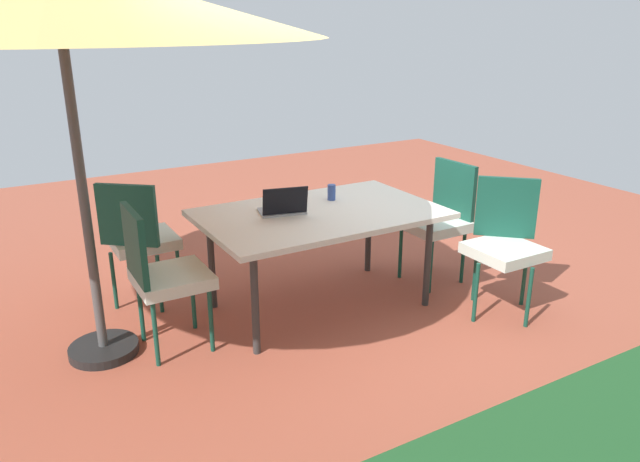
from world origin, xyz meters
TOP-DOWN VIEW (x-y plane):
  - ground_plane at (0.00, 0.00)m, footprint 10.00×10.00m
  - dining_table at (0.00, 0.00)m, footprint 1.71×1.08m
  - patio_umbrella at (1.57, -0.11)m, footprint 2.93×2.93m
  - chair_west at (-1.10, 0.04)m, footprint 0.47×0.46m
  - chair_east at (1.18, 0.04)m, footprint 0.46×0.46m
  - chair_northwest at (-1.13, 0.72)m, footprint 0.59×0.59m
  - chair_southeast at (1.13, -0.71)m, footprint 0.58×0.58m
  - laptop at (0.26, -0.08)m, footprint 0.37×0.31m
  - cup at (-0.22, -0.21)m, footprint 0.06×0.06m

SIDE VIEW (x-z plane):
  - ground_plane at x=0.00m, z-range -0.02..0.00m
  - chair_west at x=-1.10m, z-range 0.06..1.04m
  - chair_east at x=1.18m, z-range 0.06..1.04m
  - chair_northwest at x=-1.13m, z-range 0.06..1.04m
  - chair_southeast at x=1.13m, z-range 0.06..1.04m
  - dining_table at x=0.00m, z-range 0.32..1.08m
  - laptop at x=0.26m, z-range 0.69..0.91m
  - cup at x=-0.22m, z-range 0.75..0.87m
  - patio_umbrella at x=1.57m, z-range 0.97..3.34m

